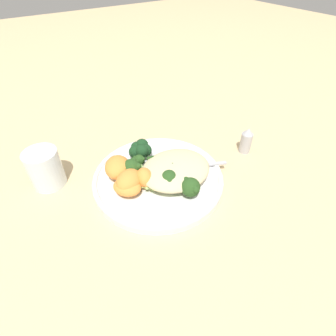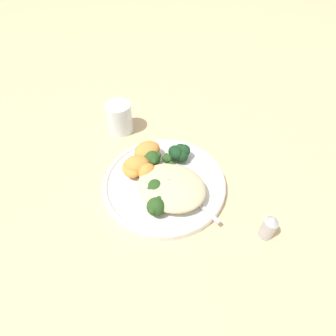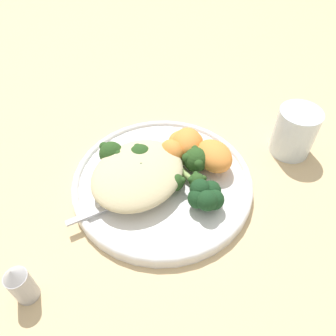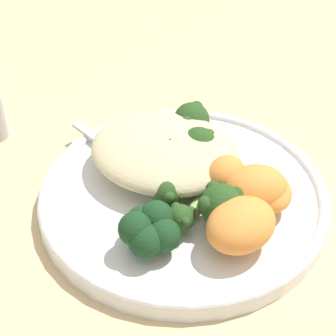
{
  "view_description": "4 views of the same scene",
  "coord_description": "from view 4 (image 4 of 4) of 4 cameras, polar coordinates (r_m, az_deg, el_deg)",
  "views": [
    {
      "loc": [
        0.22,
        0.37,
        0.43
      ],
      "look_at": [
        -0.02,
        0.0,
        0.04
      ],
      "focal_mm": 28.0,
      "sensor_mm": 36.0,
      "label": 1
    },
    {
      "loc": [
        -0.18,
        0.34,
        0.51
      ],
      "look_at": [
        -0.0,
        -0.02,
        0.05
      ],
      "focal_mm": 28.0,
      "sensor_mm": 36.0,
      "label": 2
    },
    {
      "loc": [
        -0.27,
        -0.23,
        0.43
      ],
      "look_at": [
        0.0,
        -0.02,
        0.05
      ],
      "focal_mm": 35.0,
      "sensor_mm": 36.0,
      "label": 3
    },
    {
      "loc": [
        0.14,
        -0.42,
        0.4
      ],
      "look_at": [
        -0.02,
        -0.01,
        0.05
      ],
      "focal_mm": 60.0,
      "sensor_mm": 36.0,
      "label": 4
    }
  ],
  "objects": [
    {
      "name": "ground_plane",
      "position": [
        0.6,
        1.88,
        -2.95
      ],
      "size": [
        4.0,
        4.0,
        0.0
      ],
      "primitive_type": "plane",
      "color": "#D6B784"
    },
    {
      "name": "plate",
      "position": [
        0.58,
        1.58,
        -2.77
      ],
      "size": [
        0.3,
        0.3,
        0.02
      ],
      "color": "white",
      "rests_on": "ground_plane"
    },
    {
      "name": "quinoa_mound",
      "position": [
        0.59,
        -0.32,
        1.7
      ],
      "size": [
        0.16,
        0.14,
        0.04
      ],
      "primitive_type": "ellipsoid",
      "color": "beige",
      "rests_on": "plate"
    },
    {
      "name": "broccoli_stalk_0",
      "position": [
        0.62,
        2.94,
        3.95
      ],
      "size": [
        0.09,
        0.1,
        0.04
      ],
      "rotation": [
        0.0,
        0.0,
        2.34
      ],
      "color": "#9EBC66",
      "rests_on": "plate"
    },
    {
      "name": "broccoli_stalk_1",
      "position": [
        0.59,
        2.97,
        2.1
      ],
      "size": [
        0.08,
        0.05,
        0.04
      ],
      "rotation": [
        0.0,
        0.0,
        2.72
      ],
      "color": "#9EBC66",
      "rests_on": "plate"
    },
    {
      "name": "broccoli_stalk_2",
      "position": [
        0.58,
        0.88,
        1.18
      ],
      "size": [
        0.09,
        0.04,
        0.04
      ],
      "rotation": [
        0.0,
        0.0,
        3.21
      ],
      "color": "#9EBC66",
      "rests_on": "plate"
    },
    {
      "name": "broccoli_stalk_3",
      "position": [
        0.58,
        0.78,
        0.49
      ],
      "size": [
        0.1,
        0.05,
        0.04
      ],
      "rotation": [
        0.0,
        0.0,
        3.41
      ],
      "color": "#9EBC66",
      "rests_on": "plate"
    },
    {
      "name": "broccoli_stalk_4",
      "position": [
        0.55,
        1.12,
        -2.22
      ],
      "size": [
        0.07,
        0.09,
        0.03
      ],
      "rotation": [
        0.0,
        0.0,
        4.08
      ],
      "color": "#9EBC66",
      "rests_on": "plate"
    },
    {
      "name": "broccoli_stalk_5",
      "position": [
        0.54,
        2.48,
        -3.99
      ],
      "size": [
        0.04,
        0.11,
        0.03
      ],
      "rotation": [
        0.0,
        0.0,
        4.5
      ],
      "color": "#9EBC66",
      "rests_on": "plate"
    },
    {
      "name": "broccoli_stalk_6",
      "position": [
        0.53,
        5.45,
        -3.43
      ],
      "size": [
        0.04,
        0.09,
        0.04
      ],
      "rotation": [
        0.0,
        0.0,
        4.94
      ],
      "color": "#9EBC66",
      "rests_on": "plate"
    },
    {
      "name": "sweet_potato_chunk_0",
      "position": [
        0.51,
        7.41,
        -5.75
      ],
      "size": [
        0.08,
        0.09,
        0.04
      ],
      "primitive_type": "ellipsoid",
      "rotation": [
        0.0,
        0.0,
        1.12
      ],
      "color": "orange",
      "rests_on": "plate"
    },
    {
      "name": "sweet_potato_chunk_1",
      "position": [
        0.55,
        8.87,
        -2.0
      ],
      "size": [
        0.08,
        0.08,
        0.04
      ],
      "primitive_type": "ellipsoid",
      "rotation": [
        0.0,
        0.0,
        3.7
      ],
      "color": "orange",
      "rests_on": "plate"
    },
    {
      "name": "sweet_potato_chunk_2",
      "position": [
        0.56,
        10.0,
        -1.97
      ],
      "size": [
        0.07,
        0.08,
        0.03
      ],
      "primitive_type": "ellipsoid",
      "rotation": [
        0.0,
        0.0,
        2.2
      ],
      "color": "orange",
      "rests_on": "plate"
    },
    {
      "name": "sweet_potato_chunk_3",
      "position": [
        0.56,
        5.73,
        -1.01
      ],
      "size": [
        0.05,
        0.05,
        0.04
      ],
      "primitive_type": "ellipsoid",
      "rotation": [
        0.0,
        0.0,
        1.26
      ],
      "color": "orange",
      "rests_on": "plate"
    },
    {
      "name": "kale_tuft",
      "position": [
        0.5,
        -1.86,
        -6.24
      ],
      "size": [
        0.06,
        0.06,
        0.04
      ],
      "color": "#193D1E",
      "rests_on": "plate"
    },
    {
      "name": "spoon",
      "position": [
        0.6,
        -4.24,
        0.9
      ],
      "size": [
        0.12,
        0.07,
        0.01
      ],
      "rotation": [
        0.0,
        0.0,
        2.69
      ],
      "color": "#B7B7BC",
      "rests_on": "plate"
    }
  ]
}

